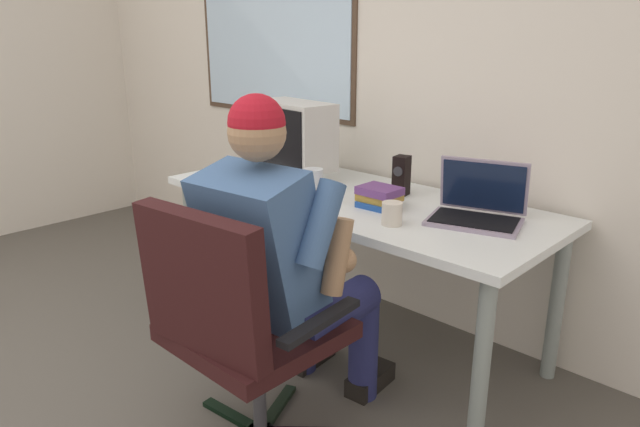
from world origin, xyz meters
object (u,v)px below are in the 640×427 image
Objects in this scene: person_seated at (284,260)px; book_stack at (379,197)px; office_chair at (234,317)px; crt_monitor at (294,136)px; desk_speaker at (401,176)px; coffee_mug at (392,214)px; desk at (352,211)px; wine_glass at (313,180)px; laptop at (478,205)px.

person_seated is 0.61m from book_stack.
crt_monitor is at bearing 125.58° from office_chair.
crt_monitor is 2.50× the size of desk_speaker.
office_chair reaches higher than coffee_mug.
crt_monitor is at bearing 164.69° from coffee_mug.
crt_monitor is (-0.65, 0.91, 0.41)m from office_chair.
wine_glass is (-0.07, -0.19, 0.17)m from desk.
wine_glass is at bearing -30.84° from crt_monitor.
book_stack is at bearing 94.09° from person_seated.
crt_monitor is 0.40m from wine_glass.
office_chair is 1.19m from crt_monitor.
desk_speaker is (-0.11, 1.07, 0.27)m from office_chair.
coffee_mug is (0.38, -0.21, 0.12)m from desk.
desk is 0.49m from crt_monitor.
desk_speaker is 0.23m from book_stack.
wine_glass is (-0.66, -0.27, 0.04)m from laptop.
person_seated is 0.84m from desk_speaker.
desk is at bearing 164.89° from book_stack.
person_seated is at bearing -107.51° from coffee_mug.
crt_monitor reaches higher than laptop.
desk is at bearing -172.21° from laptop.
person_seated is 7.13× the size of book_stack.
office_chair reaches higher than desk_speaker.
person_seated is at bearing -115.66° from laptop.
desk is 4.08× the size of crt_monitor.
wine_glass is 0.81× the size of desk_speaker.
office_chair is at bearing -85.61° from book_stack.
office_chair is at bearing -99.67° from coffee_mug.
desk is at bearing 109.95° from person_seated.
coffee_mug is at bearing -58.46° from desk_speaker.
wine_glass is at bearing -110.12° from desk.
coffee_mug is (0.18, -0.15, -0.00)m from book_stack.
wine_glass is (-0.33, 0.72, 0.28)m from office_chair.
laptop is at bearing 22.17° from wine_glass.
office_chair is 10.22× the size of coffee_mug.
desk_speaker is at bearing 168.99° from laptop.
office_chair is 6.29× the size of wine_glass.
office_chair is (0.26, -0.90, -0.11)m from desk.
desk is 2.01× the size of office_chair.
crt_monitor is at bearing -175.50° from laptop.
person_seated is at bearing -56.71° from wine_glass.
coffee_mug is at bearing -39.92° from book_stack.
crt_monitor is 3.10× the size of wine_glass.
desk_speaker is at bearing 101.57° from book_stack.
desk_speaker is (0.22, 0.35, -0.01)m from wine_glass.
office_chair is at bearing -84.89° from person_seated.
person_seated is 0.48m from coffee_mug.
laptop reaches higher than coffee_mug.
desk is at bearing 151.38° from coffee_mug.
laptop is 0.36m from coffee_mug.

